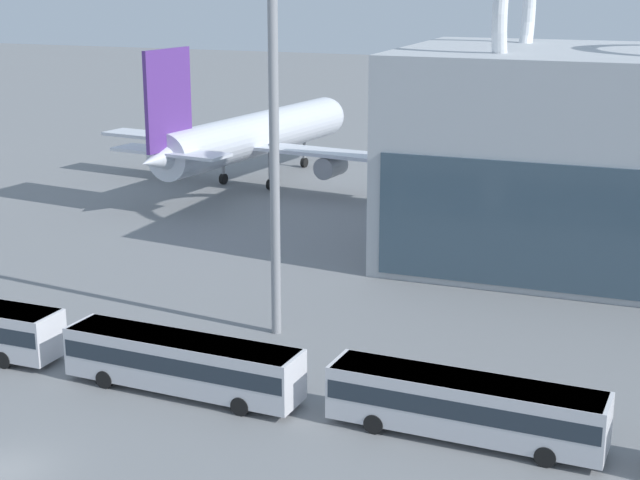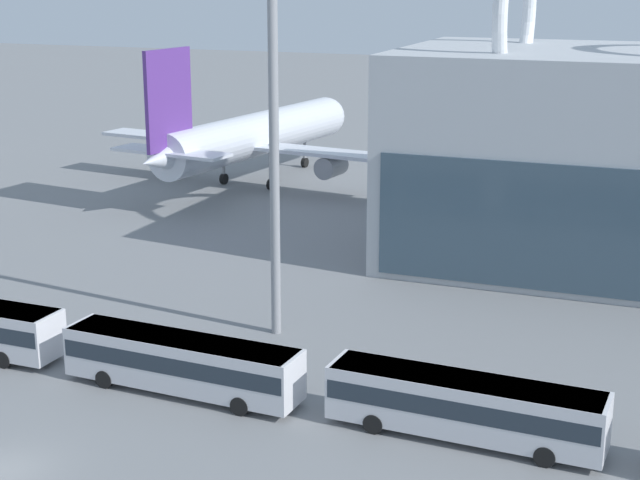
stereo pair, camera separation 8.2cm
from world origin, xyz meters
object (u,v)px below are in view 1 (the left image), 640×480
Objects in this scene: airliner_at_gate_far at (249,136)px; floodlight_mast at (273,75)px; shuttle_bus_2 at (182,361)px; shuttle_bus_3 at (465,404)px.

floodlight_mast is (19.77, -38.36, 10.60)m from airliner_at_gate_far.
shuttle_bus_2 and shuttle_bus_3 have the same top height.
floodlight_mast is at bearing 147.54° from shuttle_bus_3.
airliner_at_gate_far is 2.67× the size of shuttle_bus_3.
floodlight_mast is at bearing -144.86° from airliner_at_gate_far.
shuttle_bus_2 is 15.12m from shuttle_bus_3.
airliner_at_gate_far is at bearing 114.10° from shuttle_bus_2.
floodlight_mast reaches higher than airliner_at_gate_far.
shuttle_bus_3 is at bearing -137.06° from airliner_at_gate_far.
shuttle_bus_2 is 0.51× the size of floodlight_mast.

